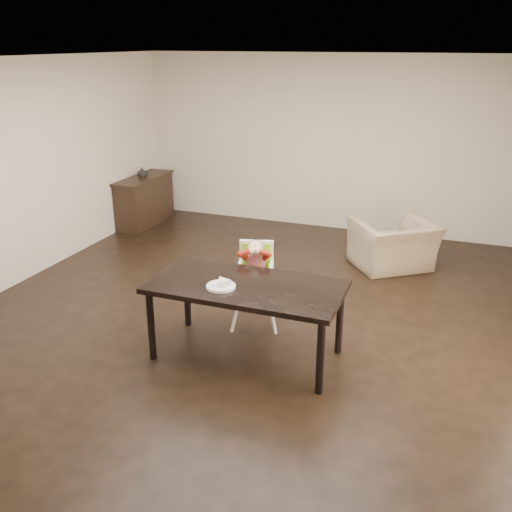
{
  "coord_description": "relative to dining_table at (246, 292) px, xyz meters",
  "views": [
    {
      "loc": [
        2.12,
        -5.26,
        2.87
      ],
      "look_at": [
        0.27,
        -0.32,
        0.87
      ],
      "focal_mm": 40.0,
      "sensor_mm": 36.0,
      "label": 1
    }
  ],
  "objects": [
    {
      "name": "sideboard",
      "position": [
        -3.12,
        3.36,
        -0.27
      ],
      "size": [
        0.44,
        1.26,
        0.79
      ],
      "color": "black",
      "rests_on": "ground"
    },
    {
      "name": "armchair",
      "position": [
        0.99,
        2.81,
        -0.24
      ],
      "size": [
        1.18,
        1.11,
        0.87
      ],
      "primitive_type": "imported",
      "rotation": [
        0.0,
        0.0,
        3.78
      ],
      "color": "tan",
      "rests_on": "ground"
    },
    {
      "name": "vase",
      "position": [
        -3.12,
        3.34,
        0.2
      ],
      "size": [
        0.16,
        0.17,
        0.16
      ],
      "primitive_type": "imported",
      "rotation": [
        0.0,
        0.0,
        -0.02
      ],
      "color": "#99999E",
      "rests_on": "sideboard"
    },
    {
      "name": "high_chair",
      "position": [
        -0.16,
        0.68,
        -0.0
      ],
      "size": [
        0.49,
        0.49,
        0.94
      ],
      "rotation": [
        0.0,
        0.0,
        0.27
      ],
      "color": "white",
      "rests_on": "ground"
    },
    {
      "name": "room_walls",
      "position": [
        -0.34,
        0.75,
        1.18
      ],
      "size": [
        6.02,
        7.02,
        2.71
      ],
      "color": "beige",
      "rests_on": "ground"
    },
    {
      "name": "ground",
      "position": [
        -0.34,
        0.75,
        -0.67
      ],
      "size": [
        7.0,
        7.0,
        0.0
      ],
      "primitive_type": "plane",
      "color": "black",
      "rests_on": "ground"
    },
    {
      "name": "plate",
      "position": [
        -0.18,
        -0.15,
        0.11
      ],
      "size": [
        0.35,
        0.35,
        0.08
      ],
      "rotation": [
        0.0,
        0.0,
        0.38
      ],
      "color": "white",
      "rests_on": "dining_table"
    },
    {
      "name": "dining_table",
      "position": [
        0.0,
        0.0,
        0.0
      ],
      "size": [
        1.8,
        0.9,
        0.75
      ],
      "color": "black",
      "rests_on": "ground"
    }
  ]
}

